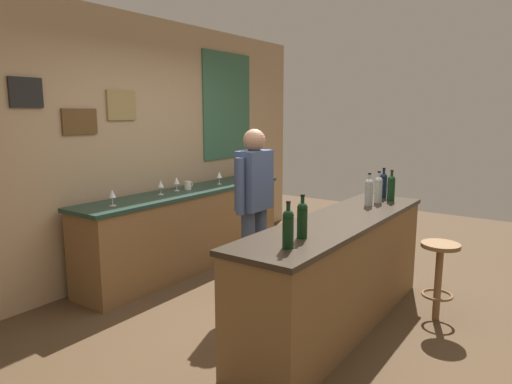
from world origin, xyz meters
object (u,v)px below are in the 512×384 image
Objects in this scene: wine_bottle_e at (391,187)px; wine_bottle_f at (383,184)px; wine_bottle_b at (302,219)px; coffee_mug at (188,185)px; wine_bottle_a at (288,227)px; wine_glass_b at (161,184)px; wine_glass_c at (177,181)px; wine_bottle_c at (369,191)px; bartender at (254,201)px; wine_bottle_d at (378,189)px; bar_stool at (439,268)px; wine_glass_d at (219,175)px; wine_glass_a at (112,194)px.

wine_bottle_f is (0.12, 0.12, 0.00)m from wine_bottle_e.
wine_bottle_b is 2.45× the size of coffee_mug.
wine_bottle_e is 2.24m from coffee_mug.
wine_bottle_a is 1.97× the size of wine_glass_b.
wine_glass_b and wine_glass_c have the same top height.
bartender is at bearing 119.23° from wine_bottle_c.
coffee_mug is at bearing 100.79° from wine_bottle_d.
wine_bottle_e is at bearing -134.68° from wine_bottle_f.
wine_glass_b is at bearing 114.13° from wine_bottle_e.
coffee_mug is (-0.68, 2.04, -0.11)m from wine_bottle_f.
wine_bottle_b is (0.26, 0.04, 0.00)m from wine_bottle_a.
wine_bottle_d is 2.20m from wine_glass_c.
wine_glass_c is at bearing 61.03° from wine_bottle_a.
bartender is at bearing -104.56° from coffee_mug.
wine_bottle_d is (0.18, -0.02, 0.00)m from wine_bottle_c.
wine_bottle_d is (0.22, 0.64, 0.60)m from bar_stool.
wine_bottle_a is at bearing -131.42° from wine_glass_d.
wine_glass_b is 0.42m from coffee_mug.
wine_glass_b is at bearing 118.07° from wine_bottle_f.
wine_glass_b is at bearing 95.63° from bartender.
wine_bottle_a is 2.45× the size of coffee_mug.
wine_bottle_d is at bearing -7.90° from wine_bottle_c.
bartender is 1.16m from wine_glass_b.
wine_bottle_a and wine_bottle_d have the same top height.
wine_bottle_e reaches higher than wine_glass_c.
wine_bottle_f is 1.97× the size of wine_glass_a.
wine_bottle_e and wine_bottle_f have the same top height.
wine_bottle_b is at bearing 153.94° from bar_stool.
wine_glass_a is 1.00× the size of wine_glass_b.
wine_glass_c is (-0.82, 2.08, -0.05)m from wine_bottle_f.
wine_bottle_e is at bearing -22.84° from wine_bottle_d.
bartender is 1.36m from wine_glass_d.
wine_bottle_d is 1.00× the size of wine_bottle_e.
wine_bottle_d is 1.97× the size of wine_glass_b.
wine_bottle_b is at bearing -177.66° from wine_bottle_f.
wine_bottle_a is 0.26m from wine_bottle_b.
bartender is at bearing -84.37° from wine_glass_b.
wine_bottle_e is at bearing -1.69° from wine_bottle_b.
wine_bottle_f reaches higher than wine_glass_b.
wine_bottle_f is 1.97× the size of wine_glass_d.
bartender is 12.96× the size of coffee_mug.
wine_bottle_e is (0.38, 0.58, 0.60)m from bar_stool.
wine_glass_c is (0.95, 0.10, 0.00)m from wine_glass_a.
wine_bottle_f is at bearing -42.55° from bartender.
wine_glass_a is at bearing -173.81° from wine_glass_c.
wine_glass_c is at bearing 6.53° from wine_glass_b.
wine_glass_c is (0.96, 2.15, -0.05)m from wine_bottle_b.
coffee_mug is (1.09, 0.07, -0.06)m from wine_glass_a.
wine_bottle_f is (0.50, 0.70, 0.60)m from bar_stool.
bar_stool is (0.48, -1.59, -0.48)m from bartender.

